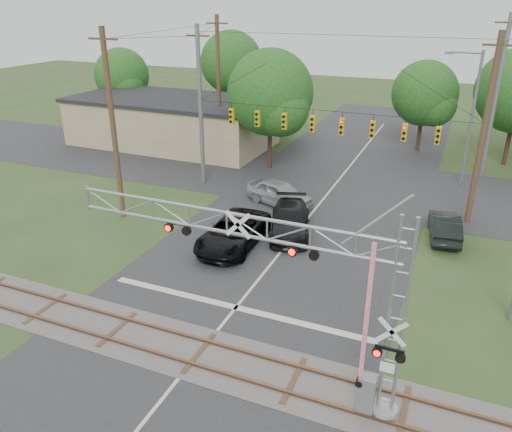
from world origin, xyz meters
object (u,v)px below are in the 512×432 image
at_px(pickup_black, 233,232).
at_px(commercial_building, 172,121).
at_px(traffic_signal_span, 340,122).
at_px(streetlight, 470,112).
at_px(car_dark, 290,220).
at_px(sedan_silver, 279,193).
at_px(crossing_gantry, 289,276).

distance_m(pickup_black, commercial_building, 23.03).
relative_size(traffic_signal_span, streetlight, 1.97).
bearing_deg(traffic_signal_span, car_dark, -101.74).
xyz_separation_m(traffic_signal_span, car_dark, (-1.24, -5.95, -4.85)).
bearing_deg(sedan_silver, crossing_gantry, -138.29).
xyz_separation_m(crossing_gantry, pickup_black, (-6.61, 9.54, -3.82)).
xyz_separation_m(crossing_gantry, traffic_signal_span, (-2.96, 18.36, 1.01)).
height_order(sedan_silver, commercial_building, commercial_building).
relative_size(pickup_black, car_dark, 1.07).
relative_size(pickup_black, streetlight, 0.61).
bearing_deg(sedan_silver, car_dark, -130.94).
relative_size(sedan_silver, commercial_building, 0.26).
height_order(car_dark, sedan_silver, sedan_silver).
relative_size(car_dark, streetlight, 0.57).
xyz_separation_m(crossing_gantry, streetlight, (4.81, 25.78, 0.83)).
xyz_separation_m(traffic_signal_span, sedan_silver, (-3.42, -1.94, -4.82)).
distance_m(crossing_gantry, commercial_building, 34.65).
distance_m(crossing_gantry, streetlight, 26.24).
height_order(crossing_gantry, car_dark, crossing_gantry).
bearing_deg(car_dark, streetlight, 38.18).
bearing_deg(pickup_black, sedan_silver, 86.75).
distance_m(traffic_signal_span, pickup_black, 10.70).
distance_m(pickup_black, sedan_silver, 6.88).
xyz_separation_m(crossing_gantry, car_dark, (-4.20, 12.41, -3.84)).
relative_size(crossing_gantry, traffic_signal_span, 0.63).
relative_size(traffic_signal_span, pickup_black, 3.22).
distance_m(crossing_gantry, pickup_black, 12.22).
height_order(pickup_black, sedan_silver, sedan_silver).
bearing_deg(crossing_gantry, traffic_signal_span, 99.16).
bearing_deg(commercial_building, streetlight, -2.31).
distance_m(car_dark, commercial_building, 22.69).
bearing_deg(traffic_signal_span, streetlight, 43.68).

